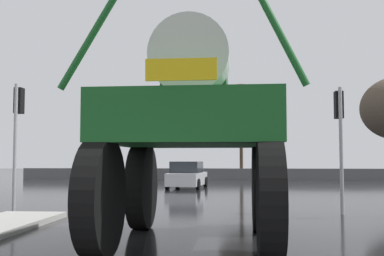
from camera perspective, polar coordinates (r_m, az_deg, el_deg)
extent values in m
plane|color=black|center=(22.78, 0.66, -7.87)|extent=(120.00, 120.00, 0.00)
cylinder|color=black|center=(11.65, -5.95, -6.91)|extent=(0.44, 2.00, 1.99)
cylinder|color=black|center=(11.41, 8.21, -6.96)|extent=(0.44, 2.00, 1.99)
cylinder|color=black|center=(8.33, -10.81, -8.15)|extent=(0.44, 2.00, 1.99)
cylinder|color=black|center=(8.00, 9.24, -8.35)|extent=(0.44, 2.00, 1.99)
cube|color=#195B23|center=(9.75, 0.21, 0.59)|extent=(3.41, 4.19, 0.91)
cube|color=#154E1E|center=(10.30, 0.45, 6.13)|extent=(1.35, 1.30, 1.14)
cylinder|color=silver|center=(9.33, -0.15, 8.28)|extent=(1.52, 1.12, 1.50)
cylinder|color=#195B23|center=(8.48, -11.40, 11.32)|extent=(1.29, 0.14, 2.06)
cylinder|color=#195B23|center=(8.15, 9.68, 12.25)|extent=(1.13, 0.14, 2.14)
cube|color=yellow|center=(7.77, -1.31, 6.96)|extent=(1.16, 0.06, 0.36)
cube|color=silver|center=(27.57, -0.56, -6.05)|extent=(2.08, 4.24, 0.70)
cube|color=#23282D|center=(27.41, -0.62, -4.66)|extent=(1.75, 2.24, 0.64)
cylinder|color=black|center=(29.07, -1.72, -6.38)|extent=(0.24, 0.61, 0.60)
cylinder|color=black|center=(28.77, 1.61, -6.40)|extent=(0.24, 0.61, 0.60)
cylinder|color=black|center=(26.44, -2.94, -6.64)|extent=(0.24, 0.61, 0.60)
cylinder|color=black|center=(26.11, 0.73, -6.68)|extent=(0.24, 0.61, 0.60)
cylinder|color=#A8AAAF|center=(16.33, -20.25, -2.14)|extent=(0.11, 0.11, 4.07)
cube|color=black|center=(16.63, -19.82, 3.06)|extent=(0.24, 0.32, 0.84)
sphere|color=red|center=(16.83, -19.53, 3.90)|extent=(0.17, 0.17, 0.17)
sphere|color=#3C2403|center=(16.80, -19.55, 2.99)|extent=(0.17, 0.17, 0.17)
sphere|color=black|center=(16.77, -19.57, 2.07)|extent=(0.17, 0.17, 0.17)
cylinder|color=#A8AAAF|center=(15.15, 17.27, -2.54)|extent=(0.11, 0.11, 3.83)
cube|color=black|center=(15.45, 17.00, 2.63)|extent=(0.24, 0.32, 0.84)
sphere|color=red|center=(15.67, 16.84, 3.54)|extent=(0.17, 0.17, 0.17)
sphere|color=#3C2403|center=(15.64, 16.85, 2.55)|extent=(0.17, 0.17, 0.17)
sphere|color=black|center=(15.61, 16.87, 1.57)|extent=(0.17, 0.17, 0.17)
cylinder|color=#473828|center=(39.29, 5.87, -2.57)|extent=(0.28, 0.28, 4.85)
ellipsoid|color=brown|center=(39.55, 5.83, 2.89)|extent=(3.82, 3.82, 3.25)
cube|color=#59595B|center=(39.04, 2.38, -5.47)|extent=(31.46, 0.24, 0.90)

